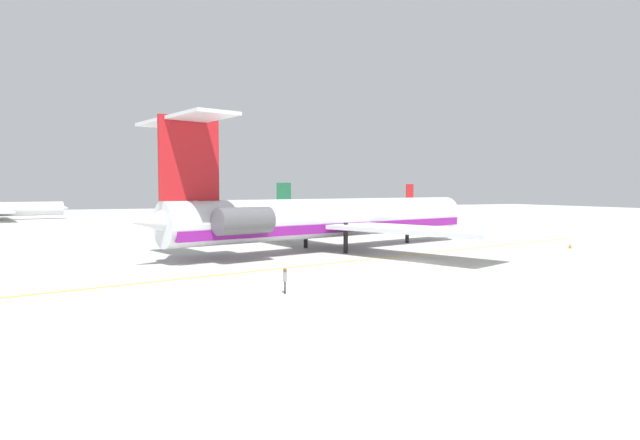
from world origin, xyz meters
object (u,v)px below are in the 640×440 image
at_px(safety_cone_nose, 398,230).
at_px(airliner_far_left, 2,209).
at_px(airliner_mid_left, 233,208).
at_px(main_jetliner, 325,218).
at_px(safety_cone_wingtip, 570,246).
at_px(ground_crew_near_nose, 285,277).
at_px(ground_crew_near_tail, 313,224).
at_px(airliner_mid_right, 385,205).

bearing_deg(safety_cone_nose, airliner_far_left, 134.59).
bearing_deg(airliner_mid_left, safety_cone_nose, 124.60).
xyz_separation_m(main_jetliner, safety_cone_wingtip, (26.63, -8.88, -3.34)).
distance_m(ground_crew_near_nose, safety_cone_nose, 53.06).
height_order(airliner_far_left, safety_cone_wingtip, airliner_far_left).
relative_size(airliner_mid_left, ground_crew_near_tail, 15.82).
bearing_deg(safety_cone_nose, airliner_mid_left, 104.10).
xyz_separation_m(airliner_mid_left, safety_cone_wingtip, (19.09, -81.64, -2.20)).
height_order(airliner_mid_right, ground_crew_near_nose, airliner_mid_right).
relative_size(ground_crew_near_nose, ground_crew_near_tail, 0.95).
bearing_deg(safety_cone_wingtip, ground_crew_near_tail, 114.41).
distance_m(airliner_mid_right, ground_crew_near_tail, 67.75).
bearing_deg(ground_crew_near_nose, main_jetliner, -99.73).
height_order(airliner_mid_left, safety_cone_wingtip, airliner_mid_left).
relative_size(main_jetliner, ground_crew_near_nose, 26.87).
relative_size(airliner_mid_left, ground_crew_near_nose, 16.57).
xyz_separation_m(airliner_far_left, ground_crew_near_nose, (29.68, -105.17, -1.38)).
height_order(ground_crew_near_nose, ground_crew_near_tail, ground_crew_near_tail).
bearing_deg(safety_cone_nose, safety_cone_wingtip, -78.63).
relative_size(ground_crew_near_nose, safety_cone_nose, 3.01).
bearing_deg(ground_crew_near_tail, airliner_far_left, -143.27).
relative_size(airliner_far_left, ground_crew_near_nose, 16.61).
height_order(airliner_mid_left, ground_crew_near_nose, airliner_mid_left).
height_order(airliner_far_left, ground_crew_near_nose, airliner_far_left).
relative_size(airliner_far_left, airliner_mid_right, 1.01).
bearing_deg(safety_cone_wingtip, safety_cone_nose, 101.37).
height_order(main_jetliner, ground_crew_near_tail, main_jetliner).
bearing_deg(safety_cone_wingtip, airliner_mid_left, 103.16).
distance_m(airliner_far_left, airliner_mid_right, 95.22).
bearing_deg(ground_crew_near_nose, safety_cone_nose, -109.19).
relative_size(ground_crew_near_tail, safety_cone_wingtip, 3.15).
distance_m(airliner_mid_right, ground_crew_near_nose, 121.22).
bearing_deg(ground_crew_near_nose, airliner_far_left, -54.65).
bearing_deg(main_jetliner, airliner_mid_left, 67.37).
bearing_deg(main_jetliner, safety_cone_wingtip, -35.14).
relative_size(safety_cone_nose, safety_cone_wingtip, 1.00).
bearing_deg(airliner_far_left, main_jetliner, -74.60).
xyz_separation_m(safety_cone_nose, safety_cone_wingtip, (5.70, -28.35, 0.00)).
relative_size(airliner_mid_left, safety_cone_wingtip, 49.90).
height_order(ground_crew_near_tail, safety_cone_wingtip, ground_crew_near_tail).
height_order(airliner_far_left, ground_crew_near_tail, airliner_far_left).
distance_m(ground_crew_near_nose, safety_cone_wingtip, 41.05).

